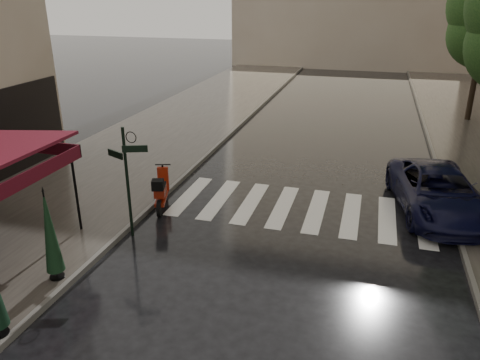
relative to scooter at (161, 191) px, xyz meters
The scene contains 9 objects.
ground 5.05m from the scooter, 76.50° to the right, with size 120.00×120.00×0.00m, color black.
sidewalk_near 7.87m from the scooter, 115.06° to the left, with size 6.00×60.00×0.12m, color #38332D.
curb_near 7.14m from the scooter, 92.23° to the left, with size 0.12×60.00×0.16m, color #595651.
curb_far 11.19m from the scooter, 39.53° to the left, with size 0.12×60.00×0.16m, color #595651.
crosswalk 4.33m from the scooter, 15.06° to the left, with size 7.85×3.20×0.01m.
signpost 2.27m from the scooter, 90.64° to the right, with size 1.17×0.29×3.10m.
scooter is the anchor object (origin of this frame).
parked_car 8.42m from the scooter, 13.85° to the left, with size 2.27×4.92×1.37m, color black.
parasol_back 4.49m from the scooter, 98.10° to the right, with size 0.41×0.41×2.22m.
Camera 1 is at (4.81, -7.20, 6.25)m, focal length 35.00 mm.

